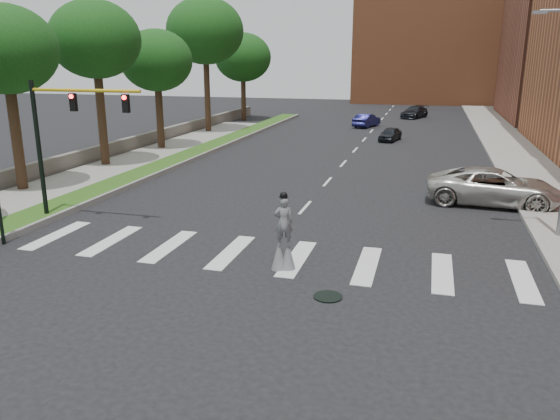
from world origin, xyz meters
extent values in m
plane|color=black|center=(0.00, 0.00, 0.00)|extent=(160.00, 160.00, 0.00)
cube|color=#254E16|center=(-11.50, 20.00, 0.12)|extent=(2.00, 60.00, 0.25)
cube|color=gray|center=(-10.45, 20.00, 0.14)|extent=(0.20, 60.00, 0.28)
cube|color=gray|center=(-14.50, 10.00, 0.09)|extent=(4.00, 60.00, 0.18)
cube|color=gray|center=(12.50, 25.00, 0.09)|extent=(5.00, 90.00, 0.18)
cube|color=#605A52|center=(-17.00, 22.00, 0.55)|extent=(0.50, 56.00, 1.10)
cylinder|color=black|center=(3.00, -2.00, 0.02)|extent=(0.90, 0.90, 0.04)
cube|color=#AB5C35|center=(6.00, 78.00, 9.00)|extent=(26.00, 14.00, 18.00)
cube|color=slate|center=(9.30, 6.00, 8.75)|extent=(0.50, 0.18, 0.12)
cylinder|color=black|center=(-11.00, 3.00, 3.10)|extent=(0.20, 0.20, 6.20)
cylinder|color=gold|center=(-8.40, 3.00, 5.80)|extent=(5.20, 0.14, 0.14)
cube|color=black|center=(-9.00, 3.00, 5.30)|extent=(0.28, 0.18, 0.75)
cylinder|color=#FF0C0C|center=(-9.00, 2.90, 5.55)|extent=(0.18, 0.06, 0.18)
cube|color=black|center=(-6.50, 3.00, 5.30)|extent=(0.28, 0.18, 0.75)
cylinder|color=#FF0C0C|center=(-6.50, 2.90, 5.55)|extent=(0.18, 0.06, 0.18)
cylinder|color=#322014|center=(1.23, -0.07, 0.42)|extent=(0.07, 0.07, 0.84)
cylinder|color=#322014|center=(0.92, -0.17, 0.42)|extent=(0.07, 0.07, 0.84)
cone|color=slate|center=(1.23, -0.07, 0.52)|extent=(0.52, 0.52, 1.05)
cone|color=slate|center=(0.92, -0.17, 0.52)|extent=(0.52, 0.52, 1.05)
imported|color=slate|center=(1.08, -0.12, 1.72)|extent=(0.74, 0.59, 1.76)
sphere|color=black|center=(1.08, -0.12, 2.66)|extent=(0.26, 0.26, 0.26)
cylinder|color=black|center=(1.08, -0.12, 2.61)|extent=(0.34, 0.34, 0.02)
cube|color=yellow|center=(1.04, 0.01, 2.20)|extent=(0.22, 0.05, 0.10)
imported|color=beige|center=(9.00, 11.09, 0.90)|extent=(6.73, 3.50, 1.81)
imported|color=black|center=(2.30, 31.80, 0.59)|extent=(2.09, 3.70, 1.19)
imported|color=#15154C|center=(-0.90, 41.29, 0.70)|extent=(2.63, 4.47, 1.39)
imported|color=black|center=(3.68, 51.89, 0.71)|extent=(3.61, 5.28, 1.42)
cylinder|color=#322014|center=(-15.75, 7.14, 3.10)|extent=(0.56, 0.56, 6.19)
ellipsoid|color=#103611|center=(-15.75, 7.14, 7.54)|extent=(5.38, 5.38, 4.57)
cylinder|color=#322014|center=(-15.37, 14.66, 3.40)|extent=(0.56, 0.56, 6.80)
ellipsoid|color=#103611|center=(-15.37, 14.66, 8.25)|extent=(5.81, 5.81, 4.94)
cylinder|color=#322014|center=(-15.05, 22.14, 2.76)|extent=(0.56, 0.56, 5.53)
ellipsoid|color=#103611|center=(-15.05, 22.14, 6.91)|extent=(5.54, 5.54, 4.71)
cylinder|color=#322014|center=(-15.38, 32.70, 3.86)|extent=(0.56, 0.56, 7.73)
ellipsoid|color=#103611|center=(-15.38, 32.70, 9.54)|extent=(7.26, 7.26, 6.17)
cylinder|color=#322014|center=(-15.59, 43.98, 2.77)|extent=(0.56, 0.56, 5.54)
ellipsoid|color=#103611|center=(-15.59, 43.98, 7.15)|extent=(6.46, 6.46, 5.49)
camera|label=1|loc=(5.67, -17.30, 7.13)|focal=35.00mm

